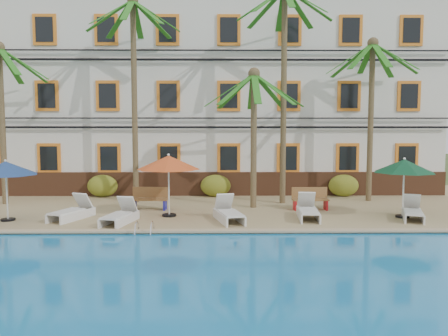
{
  "coord_description": "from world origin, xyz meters",
  "views": [
    {
      "loc": [
        1.02,
        -14.94,
        3.57
      ],
      "look_at": [
        1.22,
        3.0,
        2.0
      ],
      "focal_mm": 35.0,
      "sensor_mm": 36.0,
      "label": 1
    }
  ],
  "objects_px": {
    "palm_d": "(284,67)",
    "lounger_e": "(308,210)",
    "bench_right": "(310,198)",
    "umbrella_blue": "(6,169)",
    "umbrella_red": "(169,163)",
    "umbrella_green": "(404,166)",
    "palm_e": "(371,97)",
    "lounger_b": "(72,211)",
    "palm_b": "(134,73)",
    "lounger_f": "(413,212)",
    "bench_left": "(150,198)",
    "lounger_c": "(120,215)",
    "pool_ladder": "(145,233)",
    "lounger_d": "(228,213)",
    "palm_c": "(254,116)",
    "palm_a": "(1,100)"
  },
  "relations": [
    {
      "from": "palm_d",
      "to": "lounger_e",
      "type": "relative_size",
      "value": 4.72
    },
    {
      "from": "bench_right",
      "to": "palm_d",
      "type": "bearing_deg",
      "value": 118.78
    },
    {
      "from": "umbrella_blue",
      "to": "palm_d",
      "type": "bearing_deg",
      "value": 19.39
    },
    {
      "from": "umbrella_red",
      "to": "umbrella_green",
      "type": "distance_m",
      "value": 8.92
    },
    {
      "from": "palm_e",
      "to": "lounger_b",
      "type": "relative_size",
      "value": 3.62
    },
    {
      "from": "palm_b",
      "to": "bench_right",
      "type": "bearing_deg",
      "value": -14.91
    },
    {
      "from": "palm_e",
      "to": "umbrella_green",
      "type": "height_order",
      "value": "palm_e"
    },
    {
      "from": "lounger_f",
      "to": "lounger_e",
      "type": "bearing_deg",
      "value": 177.05
    },
    {
      "from": "palm_b",
      "to": "umbrella_green",
      "type": "bearing_deg",
      "value": -18.91
    },
    {
      "from": "bench_right",
      "to": "palm_e",
      "type": "bearing_deg",
      "value": 34.8
    },
    {
      "from": "palm_b",
      "to": "umbrella_red",
      "type": "relative_size",
      "value": 3.85
    },
    {
      "from": "palm_e",
      "to": "lounger_b",
      "type": "height_order",
      "value": "palm_e"
    },
    {
      "from": "palm_e",
      "to": "umbrella_blue",
      "type": "relative_size",
      "value": 3.34
    },
    {
      "from": "palm_b",
      "to": "lounger_e",
      "type": "relative_size",
      "value": 4.53
    },
    {
      "from": "palm_b",
      "to": "bench_left",
      "type": "bearing_deg",
      "value": -63.63
    },
    {
      "from": "lounger_c",
      "to": "pool_ladder",
      "type": "relative_size",
      "value": 2.72
    },
    {
      "from": "lounger_b",
      "to": "pool_ladder",
      "type": "bearing_deg",
      "value": -35.41
    },
    {
      "from": "lounger_b",
      "to": "lounger_d",
      "type": "distance_m",
      "value": 5.84
    },
    {
      "from": "palm_d",
      "to": "lounger_f",
      "type": "height_order",
      "value": "palm_d"
    },
    {
      "from": "lounger_b",
      "to": "lounger_e",
      "type": "relative_size",
      "value": 1.01
    },
    {
      "from": "palm_c",
      "to": "palm_e",
      "type": "relative_size",
      "value": 0.79
    },
    {
      "from": "palm_b",
      "to": "palm_d",
      "type": "relative_size",
      "value": 0.96
    },
    {
      "from": "palm_d",
      "to": "pool_ladder",
      "type": "relative_size",
      "value": 13.08
    },
    {
      "from": "umbrella_blue",
      "to": "lounger_c",
      "type": "bearing_deg",
      "value": -6.77
    },
    {
      "from": "pool_ladder",
      "to": "bench_left",
      "type": "bearing_deg",
      "value": 96.5
    },
    {
      "from": "palm_d",
      "to": "umbrella_red",
      "type": "relative_size",
      "value": 4.02
    },
    {
      "from": "bench_left",
      "to": "lounger_c",
      "type": "bearing_deg",
      "value": -103.16
    },
    {
      "from": "palm_e",
      "to": "lounger_e",
      "type": "distance_m",
      "value": 7.13
    },
    {
      "from": "palm_e",
      "to": "umbrella_green",
      "type": "relative_size",
      "value": 3.29
    },
    {
      "from": "palm_e",
      "to": "lounger_f",
      "type": "distance_m",
      "value": 6.26
    },
    {
      "from": "umbrella_red",
      "to": "bench_right",
      "type": "relative_size",
      "value": 1.6
    },
    {
      "from": "palm_c",
      "to": "palm_e",
      "type": "xyz_separation_m",
      "value": [
        5.55,
        1.71,
        0.95
      ]
    },
    {
      "from": "palm_d",
      "to": "lounger_f",
      "type": "relative_size",
      "value": 4.87
    },
    {
      "from": "palm_b",
      "to": "lounger_e",
      "type": "height_order",
      "value": "palm_b"
    },
    {
      "from": "lounger_e",
      "to": "palm_e",
      "type": "bearing_deg",
      "value": 47.97
    },
    {
      "from": "umbrella_red",
      "to": "palm_c",
      "type": "bearing_deg",
      "value": 28.92
    },
    {
      "from": "palm_a",
      "to": "umbrella_green",
      "type": "relative_size",
      "value": 3.14
    },
    {
      "from": "umbrella_blue",
      "to": "pool_ladder",
      "type": "height_order",
      "value": "umbrella_blue"
    },
    {
      "from": "palm_d",
      "to": "umbrella_blue",
      "type": "xyz_separation_m",
      "value": [
        -10.64,
        -3.75,
        -4.19
      ]
    },
    {
      "from": "palm_b",
      "to": "pool_ladder",
      "type": "bearing_deg",
      "value": -76.83
    },
    {
      "from": "palm_c",
      "to": "umbrella_red",
      "type": "distance_m",
      "value": 4.29
    },
    {
      "from": "palm_a",
      "to": "lounger_d",
      "type": "height_order",
      "value": "palm_a"
    },
    {
      "from": "palm_e",
      "to": "umbrella_green",
      "type": "xyz_separation_m",
      "value": [
        -0.04,
        -3.92,
        -2.9
      ]
    },
    {
      "from": "palm_d",
      "to": "umbrella_green",
      "type": "relative_size",
      "value": 4.25
    },
    {
      "from": "palm_e",
      "to": "lounger_c",
      "type": "height_order",
      "value": "palm_e"
    },
    {
      "from": "palm_d",
      "to": "umbrella_blue",
      "type": "bearing_deg",
      "value": -160.61
    },
    {
      "from": "palm_a",
      "to": "palm_d",
      "type": "distance_m",
      "value": 12.6
    },
    {
      "from": "palm_a",
      "to": "palm_c",
      "type": "bearing_deg",
      "value": -5.44
    },
    {
      "from": "lounger_d",
      "to": "pool_ladder",
      "type": "distance_m",
      "value": 3.28
    },
    {
      "from": "lounger_f",
      "to": "umbrella_blue",
      "type": "bearing_deg",
      "value": -179.8
    }
  ]
}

